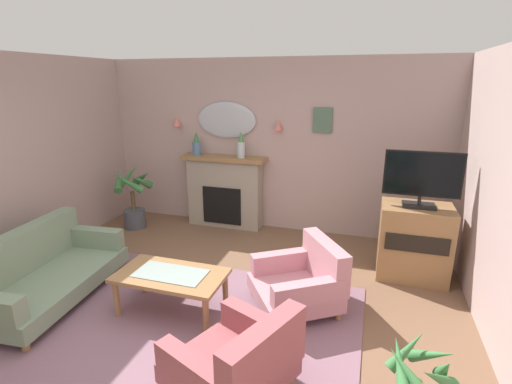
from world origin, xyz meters
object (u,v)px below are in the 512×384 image
potted_plant_corner_palm (133,198)px  floral_couch (41,272)px  wall_mirror (226,120)px  wall_sconce_left (177,122)px  armchair_beside_couch (238,361)px  tv_flatscreen (422,178)px  coffee_table (171,279)px  wall_sconce_right (278,125)px  mantel_vase_left (197,145)px  mantel_vase_right (241,146)px  fireplace (225,192)px  armchair_by_coffee_table (303,280)px  framed_picture (323,120)px  tv_cabinet (414,242)px

potted_plant_corner_palm → floral_couch: bearing=-82.3°
wall_mirror → wall_sconce_left: size_ratio=6.86×
wall_sconce_left → armchair_beside_couch: (2.26, -3.34, -1.35)m
tv_flatscreen → potted_plant_corner_palm: tv_flatscreen is taller
coffee_table → wall_sconce_right: bearing=79.8°
mantel_vase_left → armchair_beside_couch: 3.85m
mantel_vase_left → mantel_vase_right: bearing=-0.0°
fireplace → armchair_by_coffee_table: 2.55m
potted_plant_corner_palm → tv_flatscreen: bearing=-5.2°
mantel_vase_left → framed_picture: framed_picture is taller
mantel_vase_left → armchair_beside_couch: size_ratio=0.35×
wall_sconce_left → coffee_table: size_ratio=0.13×
wall_sconce_right → floral_couch: bearing=-125.4°
potted_plant_corner_palm → fireplace: bearing=21.2°
mantel_vase_right → coffee_table: bearing=-87.8°
framed_picture → potted_plant_corner_palm: size_ratio=0.35×
floral_couch → potted_plant_corner_palm: bearing=97.7°
wall_sconce_right → tv_cabinet: wall_sconce_right is taller
wall_sconce_left → coffee_table: (1.24, -2.53, -1.28)m
fireplace → wall_sconce_left: size_ratio=9.71×
framed_picture → armchair_by_coffee_table: bearing=-86.0°
mantel_vase_right → armchair_beside_couch: mantel_vase_right is taller
mantel_vase_left → tv_flatscreen: size_ratio=0.44×
fireplace → floral_couch: size_ratio=0.76×
coffee_table → armchair_by_coffee_table: 1.36m
wall_sconce_right → coffee_table: (-0.46, -2.53, -1.28)m
mantel_vase_left → wall_mirror: (0.45, 0.17, 0.39)m
tv_cabinet → potted_plant_corner_palm: size_ratio=0.88×
armchair_beside_couch → wall_sconce_right: bearing=99.5°
wall_sconce_right → wall_sconce_left: bearing=180.0°
wall_sconce_left → mantel_vase_right: bearing=-6.0°
armchair_by_coffee_table → tv_flatscreen: tv_flatscreen is taller
framed_picture → floral_couch: size_ratio=0.20×
fireplace → wall_mirror: size_ratio=1.42×
floral_couch → tv_cabinet: tv_cabinet is taller
armchair_by_coffee_table → tv_cabinet: bearing=42.2°
fireplace → tv_flatscreen: (2.79, -0.91, 0.68)m
framed_picture → tv_cabinet: 2.11m
wall_sconce_left → framed_picture: size_ratio=0.39×
mantel_vase_right → floral_couch: bearing=-118.0°
armchair_by_coffee_table → mantel_vase_left: bearing=137.8°
armchair_beside_couch → potted_plant_corner_palm: (-2.78, 2.72, 0.19)m
mantel_vase_right → armchair_by_coffee_table: bearing=-54.7°
fireplace → wall_mirror: bearing=90.0°
tv_flatscreen → potted_plant_corner_palm: size_ratio=0.82×
fireplace → wall_mirror: (0.00, 0.14, 1.14)m
wall_mirror → tv_cabinet: bearing=-20.3°
mantel_vase_left → armchair_by_coffee_table: size_ratio=0.33×
armchair_by_coffee_table → tv_cabinet: 1.56m
armchair_beside_couch → tv_cabinet: bearing=59.6°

